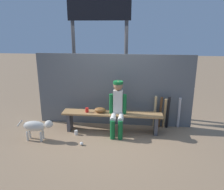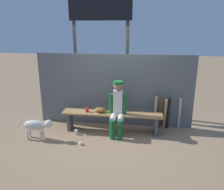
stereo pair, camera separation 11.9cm
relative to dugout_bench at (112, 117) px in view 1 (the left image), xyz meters
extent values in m
plane|color=#937556|center=(0.00, 0.00, -0.38)|extent=(30.00, 30.00, 0.00)
cube|color=#595E63|center=(0.00, 0.46, 0.54)|extent=(3.97, 0.03, 1.85)
cube|color=#AD7F4C|center=(0.00, 0.00, 0.09)|extent=(2.42, 0.36, 0.04)
cube|color=#4C4C51|center=(-1.06, 0.00, -0.15)|extent=(0.08, 0.29, 0.45)
cube|color=#4C4C51|center=(1.06, 0.00, -0.15)|extent=(0.08, 0.29, 0.45)
cube|color=silver|center=(0.14, 0.00, 0.40)|extent=(0.22, 0.13, 0.57)
sphere|color=#9E7051|center=(0.14, 0.00, 0.79)|extent=(0.22, 0.22, 0.22)
cylinder|color=#14662D|center=(0.14, 0.00, 0.87)|extent=(0.23, 0.23, 0.06)
cylinder|color=silver|center=(0.05, -0.19, 0.07)|extent=(0.13, 0.38, 0.13)
cylinder|color=#14662D|center=(0.05, -0.38, -0.15)|extent=(0.11, 0.11, 0.45)
cylinder|color=#14662D|center=(-0.02, -0.02, 0.35)|extent=(0.09, 0.09, 0.49)
cylinder|color=silver|center=(0.23, -0.19, 0.07)|extent=(0.13, 0.38, 0.13)
cylinder|color=#14662D|center=(0.23, -0.38, -0.15)|extent=(0.11, 0.11, 0.45)
cylinder|color=#14662D|center=(0.30, -0.02, 0.35)|extent=(0.09, 0.09, 0.49)
ellipsoid|color=brown|center=(-0.29, 0.00, 0.17)|extent=(0.28, 0.20, 0.12)
cylinder|color=tan|center=(1.05, 0.34, 0.05)|extent=(0.07, 0.19, 0.86)
cylinder|color=brown|center=(1.18, 0.34, 0.04)|extent=(0.10, 0.21, 0.85)
cylinder|color=tan|center=(1.29, 0.31, 0.03)|extent=(0.07, 0.26, 0.83)
cylinder|color=black|center=(1.37, 0.30, 0.05)|extent=(0.06, 0.22, 0.86)
cylinder|color=#B7B7BC|center=(1.65, 0.35, 0.04)|extent=(0.10, 0.25, 0.84)
sphere|color=white|center=(-0.59, -0.75, -0.34)|extent=(0.07, 0.07, 0.07)
cylinder|color=silver|center=(-0.84, -0.27, -0.33)|extent=(0.08, 0.08, 0.11)
cylinder|color=red|center=(-0.61, -0.02, 0.17)|extent=(0.08, 0.08, 0.11)
cylinder|color=#3F3F42|center=(-1.23, 1.28, 0.94)|extent=(0.10, 0.10, 2.64)
cylinder|color=#3F3F42|center=(0.26, 1.28, 0.94)|extent=(0.10, 0.10, 2.64)
cube|color=black|center=(-0.49, 1.28, 2.75)|extent=(1.72, 0.08, 0.99)
ellipsoid|color=beige|center=(-1.70, -0.61, -0.04)|extent=(0.52, 0.20, 0.24)
sphere|color=beige|center=(-1.36, -0.61, 0.02)|extent=(0.18, 0.18, 0.18)
cylinder|color=beige|center=(-2.04, -0.61, 0.01)|extent=(0.15, 0.04, 0.16)
cylinder|color=beige|center=(-1.54, -0.55, -0.27)|extent=(0.05, 0.05, 0.22)
cylinder|color=beige|center=(-1.54, -0.67, -0.27)|extent=(0.05, 0.05, 0.22)
cylinder|color=beige|center=(-1.86, -0.55, -0.27)|extent=(0.05, 0.05, 0.22)
cylinder|color=beige|center=(-1.86, -0.67, -0.27)|extent=(0.05, 0.05, 0.22)
camera|label=1|loc=(0.56, -5.18, 2.16)|focal=37.06mm
camera|label=2|loc=(0.67, -5.17, 2.16)|focal=37.06mm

